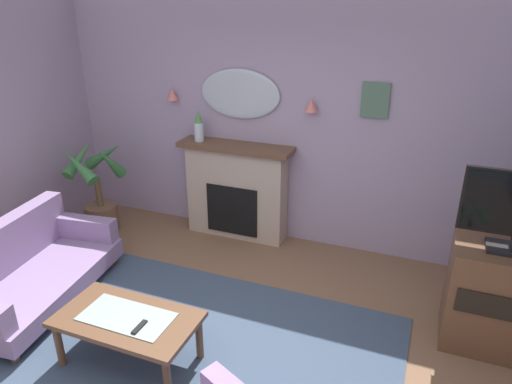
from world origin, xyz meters
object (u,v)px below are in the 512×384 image
object	(u,v)px
wall_sconce_left	(172,94)
mantel_vase_right	(199,126)
wall_sconce_right	(311,105)
coffee_table	(128,323)
potted_plant_corner_palm	(98,191)
wall_mirror	(240,94)
tv_remote	(139,327)
tv_cabinet	(498,298)
floral_couch	(26,270)
fireplace	(236,192)
framed_picture	(375,100)

from	to	relation	value
wall_sconce_left	mantel_vase_right	bearing A→B (deg)	-16.70
wall_sconce_left	wall_sconce_right	world-z (taller)	same
coffee_table	potted_plant_corner_palm	world-z (taller)	potted_plant_corner_palm
wall_sconce_right	wall_sconce_left	bearing A→B (deg)	180.00
wall_mirror	wall_sconce_left	distance (m)	0.85
tv_remote	tv_cabinet	distance (m)	2.87
floral_couch	potted_plant_corner_palm	size ratio (longest dim) A/B	1.53
fireplace	wall_mirror	world-z (taller)	wall_mirror
fireplace	wall_sconce_left	size ratio (longest dim) A/B	9.71
wall_sconce_left	floral_couch	size ratio (longest dim) A/B	0.08
framed_picture	potted_plant_corner_palm	bearing A→B (deg)	-167.73
wall_sconce_left	tv_remote	bearing A→B (deg)	-65.64
floral_couch	tv_cabinet	xyz separation A→B (m)	(4.10, 0.96, 0.13)
potted_plant_corner_palm	fireplace	bearing A→B (deg)	18.03
framed_picture	coffee_table	bearing A→B (deg)	-119.50
framed_picture	coffee_table	size ratio (longest dim) A/B	0.33
wall_sconce_right	tv_remote	size ratio (longest dim) A/B	0.88
framed_picture	coffee_table	xyz separation A→B (m)	(-1.40, -2.47, -1.37)
fireplace	tv_cabinet	distance (m)	2.96
potted_plant_corner_palm	tv_cabinet	bearing A→B (deg)	-6.12
fireplace	tv_remote	distance (m)	2.41
mantel_vase_right	wall_sconce_right	world-z (taller)	wall_sconce_right
wall_sconce_right	potted_plant_corner_palm	world-z (taller)	wall_sconce_right
wall_mirror	tv_remote	world-z (taller)	wall_mirror
wall_mirror	tv_remote	distance (m)	2.84
fireplace	framed_picture	world-z (taller)	framed_picture
framed_picture	tv_cabinet	size ratio (longest dim) A/B	0.40
potted_plant_corner_palm	tv_remote	bearing A→B (deg)	-44.64
wall_sconce_right	potted_plant_corner_palm	distance (m)	2.78
wall_sconce_left	potted_plant_corner_palm	bearing A→B (deg)	-141.13
wall_mirror	potted_plant_corner_palm	bearing A→B (deg)	-157.56
tv_cabinet	wall_sconce_left	bearing A→B (deg)	163.31
mantel_vase_right	floral_couch	bearing A→B (deg)	-114.19
tv_remote	wall_mirror	bearing A→B (deg)	96.21
mantel_vase_right	tv_cabinet	distance (m)	3.49
tv_cabinet	potted_plant_corner_palm	world-z (taller)	potted_plant_corner_palm
wall_sconce_right	potted_plant_corner_palm	bearing A→B (deg)	-165.94
wall_sconce_right	coffee_table	size ratio (longest dim) A/B	0.13
framed_picture	potted_plant_corner_palm	size ratio (longest dim) A/B	0.30
wall_mirror	coffee_table	xyz separation A→B (m)	(0.10, -2.46, -1.33)
tv_remote	floral_couch	size ratio (longest dim) A/B	0.09
wall_sconce_left	coffee_table	bearing A→B (deg)	-68.39
mantel_vase_right	tv_remote	xyz separation A→B (m)	(0.73, -2.37, -0.89)
fireplace	potted_plant_corner_palm	size ratio (longest dim) A/B	1.15
wall_mirror	wall_sconce_right	xyz separation A→B (m)	(0.85, -0.05, -0.05)
tv_cabinet	framed_picture	bearing A→B (deg)	138.19
wall_sconce_right	framed_picture	world-z (taller)	framed_picture
framed_picture	wall_mirror	bearing A→B (deg)	-179.62
wall_mirror	wall_sconce_right	size ratio (longest dim) A/B	6.86
tv_remote	potted_plant_corner_palm	size ratio (longest dim) A/B	0.14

